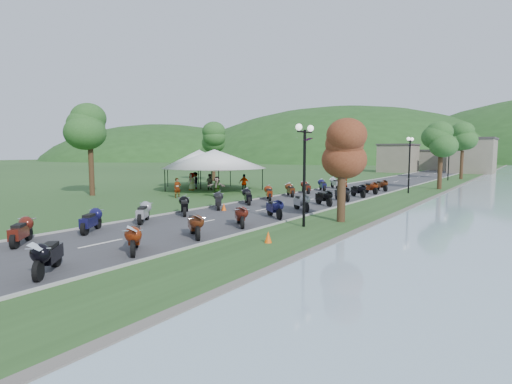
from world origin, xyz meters
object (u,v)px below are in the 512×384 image
Objects in this scene: pedestrian_a at (178,198)px; pedestrian_b at (210,190)px; vendor_tent_main at (215,170)px; pedestrian_c at (195,189)px.

pedestrian_b is at bearing 40.23° from pedestrian_a.
pedestrian_a reaches higher than pedestrian_b.
pedestrian_b is at bearing 172.18° from vendor_tent_main.
pedestrian_c is at bearing -8.15° from pedestrian_b.
vendor_tent_main is at bearing 60.73° from pedestrian_c.
vendor_tent_main reaches higher than pedestrian_c.
pedestrian_b is 1.87m from pedestrian_c.
pedestrian_a is at bearing -77.03° from vendor_tent_main.
vendor_tent_main is 6.82m from pedestrian_a.
vendor_tent_main is 3.30m from pedestrian_c.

